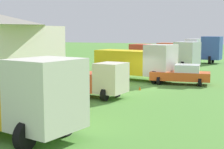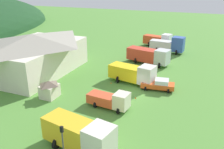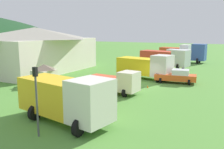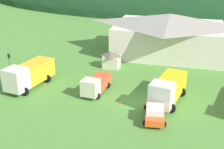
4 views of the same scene
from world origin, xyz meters
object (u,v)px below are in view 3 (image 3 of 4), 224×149
(depot_building, at_px, (36,49))
(heavy_rig_striped, at_px, (66,97))
(tow_truck_silver, at_px, (166,58))
(box_truck_blue, at_px, (189,53))
(traffic_cone_near_pickup, at_px, (119,78))
(traffic_cone_mid_row, at_px, (148,88))
(traffic_light_west, at_px, (36,95))
(flatbed_truck_yellow, at_px, (146,66))
(service_pickup_orange, at_px, (177,76))
(play_shed_cream, at_px, (44,74))
(light_truck_cream, at_px, (116,82))
(heavy_rig_white, at_px, (177,52))

(depot_building, relative_size, heavy_rig_striped, 2.45)
(tow_truck_silver, height_order, box_truck_blue, box_truck_blue)
(traffic_cone_near_pickup, height_order, traffic_cone_mid_row, traffic_cone_mid_row)
(box_truck_blue, relative_size, traffic_light_west, 1.82)
(depot_building, bearing_deg, traffic_light_west, -135.84)
(heavy_rig_striped, distance_m, flatbed_truck_yellow, 17.47)
(service_pickup_orange, distance_m, traffic_cone_near_pickup, 7.49)
(traffic_light_west, bearing_deg, box_truck_blue, -2.73)
(play_shed_cream, distance_m, traffic_light_west, 14.52)
(flatbed_truck_yellow, xyz_separation_m, traffic_cone_mid_row, (-5.05, -1.95, -1.70))
(service_pickup_orange, distance_m, traffic_cone_mid_row, 4.81)
(play_shed_cream, height_order, light_truck_cream, play_shed_cream)
(traffic_light_west, distance_m, traffic_cone_near_pickup, 19.03)
(depot_building, distance_m, heavy_rig_striped, 24.08)
(light_truck_cream, relative_size, tow_truck_silver, 0.66)
(light_truck_cream, xyz_separation_m, tow_truck_silver, (18.99, -0.11, 0.60))
(box_truck_blue, xyz_separation_m, traffic_cone_near_pickup, (-21.34, 5.28, -1.83))
(heavy_rig_striped, height_order, tow_truck_silver, heavy_rig_striped)
(flatbed_truck_yellow, bearing_deg, depot_building, -163.54)
(heavy_rig_white, bearing_deg, traffic_cone_near_pickup, -82.27)
(heavy_rig_white, bearing_deg, traffic_cone_mid_row, -71.57)
(light_truck_cream, relative_size, box_truck_blue, 0.74)
(light_truck_cream, distance_m, flatbed_truck_yellow, 8.76)
(light_truck_cream, relative_size, flatbed_truck_yellow, 0.73)
(service_pickup_orange, height_order, traffic_cone_mid_row, service_pickup_orange)
(flatbed_truck_yellow, bearing_deg, traffic_cone_near_pickup, -143.32)
(depot_building, height_order, flatbed_truck_yellow, depot_building)
(flatbed_truck_yellow, height_order, traffic_cone_mid_row, flatbed_truck_yellow)
(depot_building, bearing_deg, light_truck_cream, -112.09)
(light_truck_cream, relative_size, traffic_light_west, 1.34)
(play_shed_cream, xyz_separation_m, traffic_cone_near_pickup, (7.60, -6.07, -1.26))
(play_shed_cream, bearing_deg, light_truck_cream, -87.50)
(box_truck_blue, xyz_separation_m, traffic_cone_mid_row, (-24.86, 0.12, -1.83))
(depot_building, distance_m, service_pickup_orange, 22.13)
(light_truck_cream, distance_m, tow_truck_silver, 19.00)
(tow_truck_silver, distance_m, traffic_cone_mid_row, 15.55)
(traffic_cone_mid_row, bearing_deg, box_truck_blue, -0.28)
(heavy_rig_striped, relative_size, light_truck_cream, 1.35)
(tow_truck_silver, bearing_deg, traffic_cone_mid_row, -69.95)
(flatbed_truck_yellow, relative_size, traffic_cone_mid_row, 12.10)
(service_pickup_orange, xyz_separation_m, traffic_cone_mid_row, (-4.17, 2.25, -0.83))
(service_pickup_orange, bearing_deg, play_shed_cream, -156.19)
(traffic_cone_near_pickup, bearing_deg, heavy_rig_striped, -167.58)
(play_shed_cream, relative_size, traffic_cone_mid_row, 3.98)
(service_pickup_orange, distance_m, traffic_light_west, 19.69)
(heavy_rig_white, bearing_deg, light_truck_cream, -76.04)
(heavy_rig_white, bearing_deg, flatbed_truck_yellow, -74.87)
(flatbed_truck_yellow, bearing_deg, tow_truck_silver, 101.86)
(heavy_rig_striped, bearing_deg, service_pickup_orange, 87.58)
(light_truck_cream, relative_size, traffic_cone_mid_row, 8.82)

